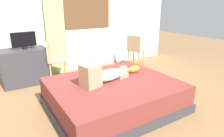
# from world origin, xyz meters

# --- Properties ---
(ground_plane) EXTENTS (16.00, 16.00, 0.00)m
(ground_plane) POSITION_xyz_m (0.00, 0.00, 0.00)
(ground_plane) COLOR olive
(back_wall_with_window) EXTENTS (6.40, 0.14, 2.90)m
(back_wall_with_window) POSITION_xyz_m (0.02, 2.29, 1.45)
(back_wall_with_window) COLOR silver
(back_wall_with_window) RESTS_ON ground
(bed) EXTENTS (1.97, 1.67, 0.44)m
(bed) POSITION_xyz_m (0.03, 0.02, 0.22)
(bed) COLOR #38383D
(bed) RESTS_ON ground
(person_lying) EXTENTS (0.94, 0.44, 0.34)m
(person_lying) POSITION_xyz_m (-0.08, 0.11, 0.56)
(person_lying) COLOR silver
(person_lying) RESTS_ON bed
(cat) EXTENTS (0.36, 0.14, 0.21)m
(cat) POSITION_xyz_m (0.57, 0.20, 0.51)
(cat) COLOR #C67A2D
(cat) RESTS_ON bed
(desk) EXTENTS (0.90, 0.56, 0.74)m
(desk) POSITION_xyz_m (-0.99, 1.89, 0.37)
(desk) COLOR #38383D
(desk) RESTS_ON ground
(tv_monitor) EXTENTS (0.48, 0.10, 0.35)m
(tv_monitor) POSITION_xyz_m (-0.94, 1.89, 0.92)
(tv_monitor) COLOR black
(tv_monitor) RESTS_ON desk
(cup) EXTENTS (0.06, 0.06, 0.09)m
(cup) POSITION_xyz_m (-0.79, 2.05, 0.79)
(cup) COLOR white
(cup) RESTS_ON desk
(chair_by_desk) EXTENTS (0.48, 0.48, 0.86)m
(chair_by_desk) POSITION_xyz_m (-0.42, 1.72, 0.51)
(chair_by_desk) COLOR tan
(chair_by_desk) RESTS_ON ground
(chair_spare) EXTENTS (0.50, 0.50, 0.86)m
(chair_spare) POSITION_xyz_m (1.69, 1.55, 0.51)
(chair_spare) COLOR tan
(chair_spare) RESTS_ON ground
(curtain_left) EXTENTS (0.44, 0.06, 2.41)m
(curtain_left) POSITION_xyz_m (-0.21, 2.17, 1.20)
(curtain_left) COLOR #ADCC75
(curtain_left) RESTS_ON ground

